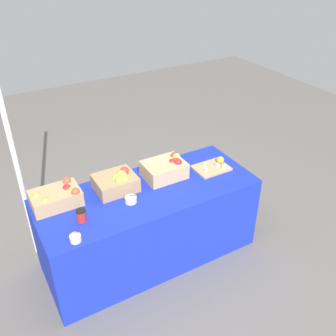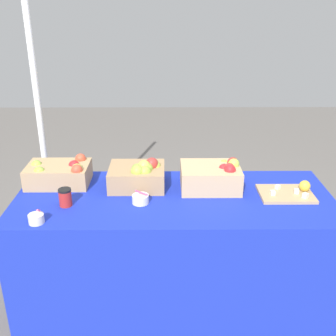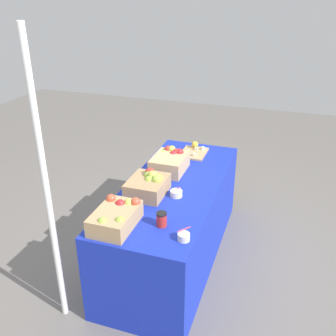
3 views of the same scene
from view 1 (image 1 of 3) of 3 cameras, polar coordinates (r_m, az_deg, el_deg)
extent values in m
plane|color=slate|center=(3.72, -2.75, -12.69)|extent=(10.00, 10.00, 0.00)
cube|color=#192DB7|center=(3.47, -2.90, -8.34)|extent=(1.90, 0.76, 0.74)
cube|color=tan|center=(3.17, -16.56, -4.36)|extent=(0.39, 0.26, 0.13)
sphere|color=#99B742|center=(3.07, -17.95, -4.86)|extent=(0.07, 0.07, 0.07)
sphere|color=#D14C33|center=(3.08, -13.79, -3.50)|extent=(0.07, 0.07, 0.07)
sphere|color=#99B742|center=(3.14, -19.22, -4.08)|extent=(0.07, 0.07, 0.07)
sphere|color=#D14C33|center=(3.23, -15.02, -1.89)|extent=(0.07, 0.07, 0.07)
sphere|color=red|center=(3.16, -15.00, -2.96)|extent=(0.07, 0.07, 0.07)
sphere|color=#B2C64C|center=(3.12, -14.18, -3.31)|extent=(0.07, 0.07, 0.07)
cube|color=tan|center=(3.24, -7.93, -2.25)|extent=(0.34, 0.29, 0.13)
sphere|color=#99B742|center=(3.15, -7.32, -1.84)|extent=(0.08, 0.08, 0.08)
sphere|color=#99B742|center=(3.21, -7.77, -1.57)|extent=(0.08, 0.08, 0.08)
sphere|color=#B2332D|center=(3.24, -6.60, -0.50)|extent=(0.08, 0.08, 0.08)
sphere|color=#99B742|center=(3.17, -6.63, -1.70)|extent=(0.08, 0.08, 0.08)
sphere|color=#99B742|center=(3.24, -7.01, -0.88)|extent=(0.08, 0.08, 0.08)
sphere|color=#B2C64C|center=(3.19, -7.05, -1.07)|extent=(0.08, 0.08, 0.08)
sphere|color=#B2C64C|center=(3.26, -6.43, -0.63)|extent=(0.08, 0.08, 0.08)
sphere|color=#99B742|center=(3.21, -6.79, -1.23)|extent=(0.08, 0.08, 0.08)
cube|color=tan|center=(3.38, -0.61, -0.26)|extent=(0.36, 0.28, 0.14)
sphere|color=#B2332D|center=(3.44, 0.99, 1.87)|extent=(0.07, 0.07, 0.07)
sphere|color=#99B742|center=(3.46, 0.00, 1.47)|extent=(0.07, 0.07, 0.07)
sphere|color=red|center=(3.34, 1.53, 0.82)|extent=(0.07, 0.07, 0.07)
sphere|color=red|center=(3.37, 0.68, 0.86)|extent=(0.07, 0.07, 0.07)
sphere|color=#B2C64C|center=(3.42, 1.30, 1.68)|extent=(0.07, 0.07, 0.07)
sphere|color=#B2332D|center=(3.36, 1.29, 1.01)|extent=(0.07, 0.07, 0.07)
cube|color=tan|center=(3.54, 6.54, 0.01)|extent=(0.32, 0.24, 0.02)
cube|color=beige|center=(3.55, 5.61, 0.51)|extent=(0.04, 0.04, 0.03)
cube|color=beige|center=(3.47, 5.67, -0.30)|extent=(0.03, 0.03, 0.03)
cube|color=beige|center=(3.53, 8.46, 0.20)|extent=(0.04, 0.04, 0.03)
cube|color=beige|center=(3.55, 7.46, 0.47)|extent=(0.03, 0.03, 0.03)
sphere|color=gold|center=(3.60, 7.90, 1.22)|extent=(0.07, 0.07, 0.07)
cylinder|color=silver|center=(3.10, -5.63, -4.76)|extent=(0.10, 0.10, 0.05)
cylinder|color=#EA598C|center=(3.06, -5.38, -4.17)|extent=(0.08, 0.05, 0.06)
cylinder|color=silver|center=(2.81, -13.78, -10.26)|extent=(0.08, 0.08, 0.05)
cylinder|color=#EA598C|center=(2.79, -13.61, -9.38)|extent=(0.03, 0.09, 0.05)
cylinder|color=red|center=(2.96, -12.94, -7.07)|extent=(0.07, 0.07, 0.09)
cylinder|color=black|center=(2.93, -13.06, -6.29)|extent=(0.07, 0.07, 0.01)
cylinder|color=white|center=(3.35, -22.10, 1.41)|extent=(0.04, 0.04, 2.08)
camera|label=2|loc=(1.37, 40.21, -11.20)|focal=43.55mm
camera|label=3|loc=(2.20, -72.63, -0.70)|focal=40.78mm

